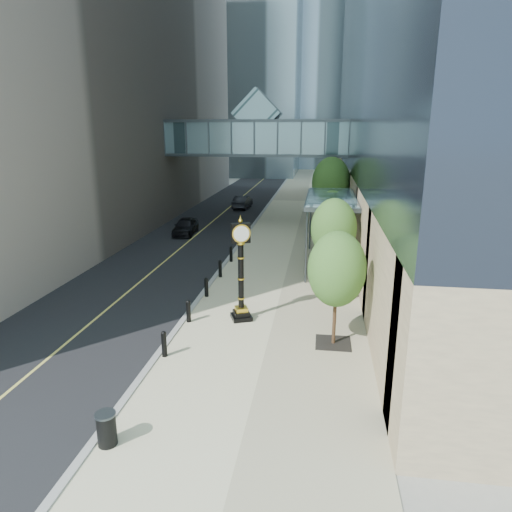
# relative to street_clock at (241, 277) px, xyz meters

# --- Properties ---
(ground) EXTENTS (320.00, 320.00, 0.00)m
(ground) POSITION_rel_street_clock_xyz_m (0.45, -4.83, -2.05)
(ground) COLOR gray
(ground) RESTS_ON ground
(road) EXTENTS (8.00, 180.00, 0.02)m
(road) POSITION_rel_street_clock_xyz_m (-6.55, 35.17, -2.04)
(road) COLOR black
(road) RESTS_ON ground
(sidewalk) EXTENTS (8.00, 180.00, 0.06)m
(sidewalk) POSITION_rel_street_clock_xyz_m (1.45, 35.17, -2.02)
(sidewalk) COLOR #C1BA94
(sidewalk) RESTS_ON ground
(curb) EXTENTS (0.25, 180.00, 0.07)m
(curb) POSITION_rel_street_clock_xyz_m (-2.55, 35.17, -2.01)
(curb) COLOR gray
(curb) RESTS_ON ground
(distant_tower_c) EXTENTS (22.00, 22.00, 65.00)m
(distant_tower_c) POSITION_rel_street_clock_xyz_m (-5.55, 115.17, 30.45)
(distant_tower_c) COLOR #91ABB7
(distant_tower_c) RESTS_ON ground
(skywalk) EXTENTS (17.00, 4.20, 5.80)m
(skywalk) POSITION_rel_street_clock_xyz_m (-2.55, 23.17, 5.66)
(skywalk) COLOR slate
(skywalk) RESTS_ON ground
(entrance_canopy) EXTENTS (3.00, 8.00, 4.38)m
(entrance_canopy) POSITION_rel_street_clock_xyz_m (3.93, 9.17, 2.14)
(entrance_canopy) COLOR #383F44
(entrance_canopy) RESTS_ON ground
(bollard_row) EXTENTS (0.20, 16.20, 0.90)m
(bollard_row) POSITION_rel_street_clock_xyz_m (-2.25, 4.17, -1.54)
(bollard_row) COLOR black
(bollard_row) RESTS_ON sidewalk
(street_trees) EXTENTS (3.00, 28.33, 6.16)m
(street_trees) POSITION_rel_street_clock_xyz_m (4.05, 12.93, 1.55)
(street_trees) COLOR black
(street_trees) RESTS_ON sidewalk
(street_clock) EXTENTS (1.13, 1.13, 4.59)m
(street_clock) POSITION_rel_street_clock_xyz_m (0.00, 0.00, 0.00)
(street_clock) COLOR black
(street_clock) RESTS_ON sidewalk
(trash_bin) EXTENTS (0.54, 0.54, 0.90)m
(trash_bin) POSITION_rel_street_clock_xyz_m (-2.12, -8.83, -1.54)
(trash_bin) COLOR black
(trash_bin) RESTS_ON sidewalk
(pedestrian) EXTENTS (0.65, 0.53, 1.53)m
(pedestrian) POSITION_rel_street_clock_xyz_m (4.68, 2.94, -1.22)
(pedestrian) COLOR #A6A298
(pedestrian) RESTS_ON sidewalk
(car_near) EXTENTS (1.80, 4.01, 1.34)m
(car_near) POSITION_rel_street_clock_xyz_m (-7.48, 16.34, -1.36)
(car_near) COLOR black
(car_near) RESTS_ON road
(car_far) EXTENTS (1.68, 4.15, 1.34)m
(car_far) POSITION_rel_street_clock_xyz_m (-5.05, 29.31, -1.36)
(car_far) COLOR black
(car_far) RESTS_ON road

